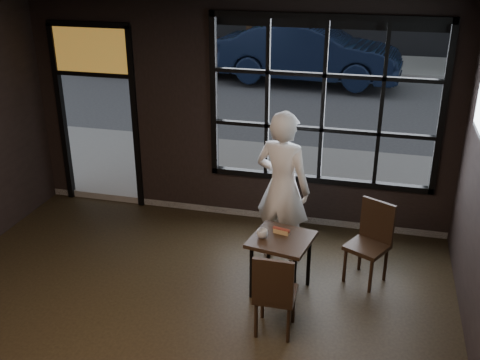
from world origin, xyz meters
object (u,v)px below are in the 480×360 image
(cafe_table, at_px, (281,264))
(chair_near, at_px, (276,291))
(man, at_px, (282,188))
(navy_car, at_px, (309,52))

(cafe_table, height_order, chair_near, chair_near)
(chair_near, bearing_deg, cafe_table, -84.39)
(man, bearing_deg, cafe_table, 117.36)
(man, bearing_deg, navy_car, -67.00)
(cafe_table, relative_size, chair_near, 0.74)
(chair_near, relative_size, navy_car, 0.19)
(navy_car, bearing_deg, cafe_table, -169.67)
(man, bearing_deg, chair_near, 115.38)
(navy_car, bearing_deg, chair_near, -169.67)
(cafe_table, xyz_separation_m, chair_near, (0.08, -0.71, 0.12))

